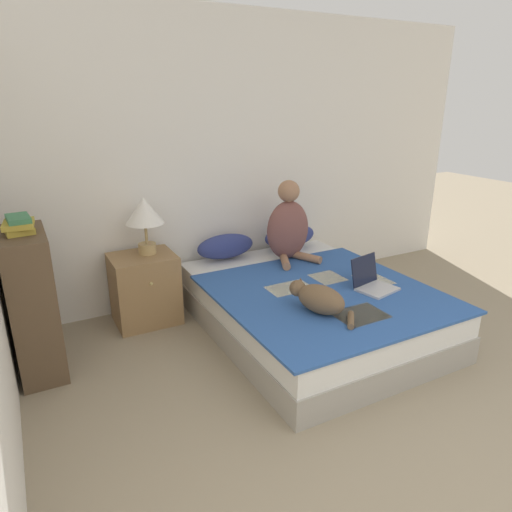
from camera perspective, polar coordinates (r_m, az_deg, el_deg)
name	(u,v)px	position (r m, az deg, el deg)	size (l,w,h in m)	color
wall_back	(242,159)	(4.33, -1.77, 12.00)	(5.18, 0.05, 2.55)	white
bed	(310,307)	(3.77, 6.77, -6.34)	(1.59, 2.02, 0.41)	#9E998E
pillow_near	(226,246)	(4.20, -3.83, 1.21)	(0.55, 0.21, 0.23)	navy
pillow_far	(290,236)	(4.52, 4.24, 2.50)	(0.55, 0.21, 0.23)	navy
person_sitting	(288,227)	(4.14, 4.06, 3.65)	(0.42, 0.41, 0.72)	brown
cat_tabby	(319,298)	(3.18, 7.85, -5.27)	(0.32, 0.56, 0.20)	brown
laptop_open	(373,282)	(3.66, 14.39, -3.21)	(0.34, 0.33, 0.24)	#B7B7BC
nightstand	(145,289)	(3.96, -13.72, -3.99)	(0.52, 0.46, 0.59)	#937047
table_lamp	(144,214)	(3.80, -13.77, 5.14)	(0.31, 0.31, 0.47)	tan
bookshelf	(33,304)	(3.45, -26.09, -5.36)	(0.28, 0.60, 1.00)	brown
book_stack_top	(19,225)	(3.28, -27.56, 3.48)	(0.20, 0.26, 0.11)	gold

